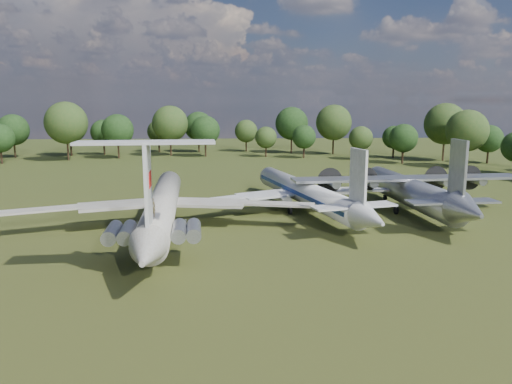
{
  "coord_description": "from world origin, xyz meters",
  "views": [
    {
      "loc": [
        9.17,
        -62.47,
        15.99
      ],
      "look_at": [
        12.15,
        -2.94,
        5.0
      ],
      "focal_mm": 35.0,
      "sensor_mm": 36.0,
      "label": 1
    }
  ],
  "objects_px": {
    "tu104_jet": "(305,196)",
    "il62_airliner": "(162,211)",
    "person_on_il62": "(152,207)",
    "an12_transport": "(410,195)"
  },
  "relations": [
    {
      "from": "tu104_jet",
      "to": "il62_airliner",
      "type": "bearing_deg",
      "value": -167.98
    },
    {
      "from": "il62_airliner",
      "to": "tu104_jet",
      "type": "bearing_deg",
      "value": 22.47
    },
    {
      "from": "tu104_jet",
      "to": "person_on_il62",
      "type": "bearing_deg",
      "value": -142.59
    },
    {
      "from": "tu104_jet",
      "to": "an12_transport",
      "type": "distance_m",
      "value": 15.15
    },
    {
      "from": "il62_airliner",
      "to": "person_on_il62",
      "type": "relative_size",
      "value": 26.05
    },
    {
      "from": "il62_airliner",
      "to": "tu104_jet",
      "type": "relative_size",
      "value": 1.11
    },
    {
      "from": "person_on_il62",
      "to": "an12_transport",
      "type": "bearing_deg",
      "value": -161.03
    },
    {
      "from": "il62_airliner",
      "to": "tu104_jet",
      "type": "xyz_separation_m",
      "value": [
        19.21,
        9.55,
        -0.21
      ]
    },
    {
      "from": "il62_airliner",
      "to": "an12_transport",
      "type": "xyz_separation_m",
      "value": [
        34.31,
        8.34,
        0.05
      ]
    },
    {
      "from": "tu104_jet",
      "to": "an12_transport",
      "type": "bearing_deg",
      "value": -18.98
    }
  ]
}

